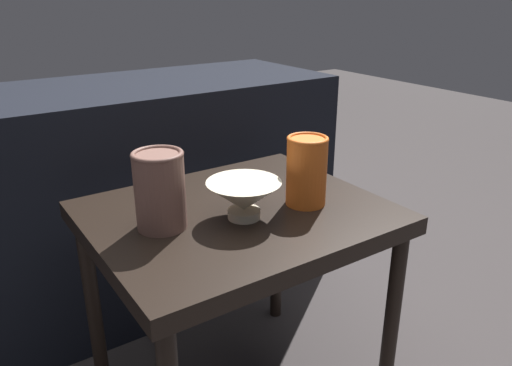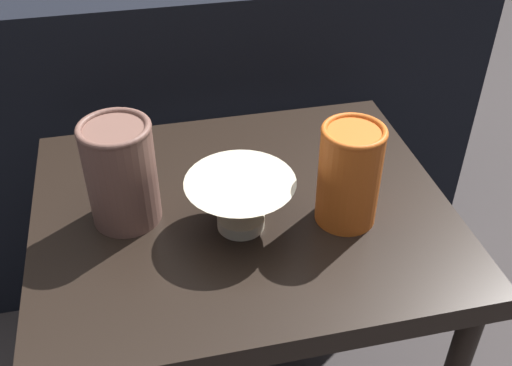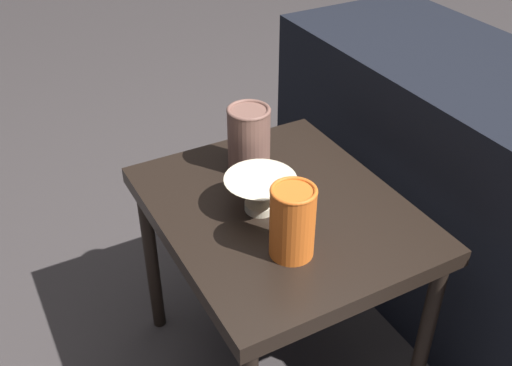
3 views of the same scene
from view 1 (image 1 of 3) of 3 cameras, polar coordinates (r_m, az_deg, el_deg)
The scene contains 5 objects.
table at distance 1.14m, azimuth -2.12°, elevation -5.89°, with size 0.64×0.53×0.53m.
couch_backdrop at distance 1.69m, azimuth -13.19°, elevation -1.17°, with size 1.26×0.50×0.72m.
bowl at distance 1.05m, azimuth -1.39°, elevation -1.60°, with size 0.16×0.16×0.08m.
vase_textured_left at distance 1.02m, azimuth -10.93°, elevation -0.70°, with size 0.10×0.10×0.16m.
vase_colorful_right at distance 1.11m, azimuth 5.80°, elevation 1.48°, with size 0.09×0.09×0.16m.
Camera 1 is at (-0.53, -0.86, 1.00)m, focal length 35.00 mm.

